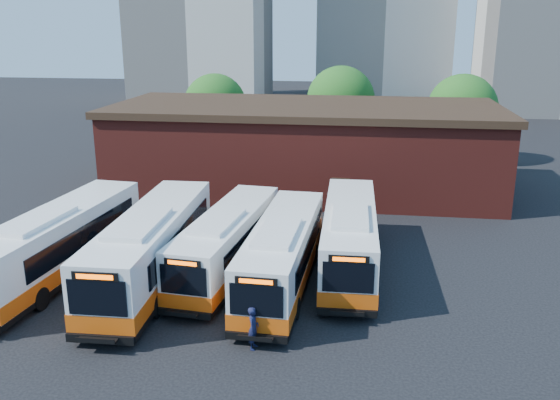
# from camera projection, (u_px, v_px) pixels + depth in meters

# --- Properties ---
(ground) EXTENTS (220.00, 220.00, 0.00)m
(ground) POSITION_uv_depth(u_px,v_px,m) (259.00, 303.00, 26.76)
(ground) COLOR black
(bus_farwest) EXTENTS (3.72, 13.13, 3.54)m
(bus_farwest) POSITION_uv_depth(u_px,v_px,m) (58.00, 246.00, 29.20)
(bus_farwest) COLOR white
(bus_farwest) RESTS_ON ground
(bus_west) EXTENTS (3.13, 13.41, 3.63)m
(bus_west) POSITION_uv_depth(u_px,v_px,m) (152.00, 250.00, 28.53)
(bus_west) COLOR white
(bus_west) RESTS_ON ground
(bus_midwest) EXTENTS (3.55, 11.91, 3.20)m
(bus_midwest) POSITION_uv_depth(u_px,v_px,m) (227.00, 244.00, 29.83)
(bus_midwest) COLOR white
(bus_midwest) RESTS_ON ground
(bus_mideast) EXTENTS (2.93, 12.19, 3.30)m
(bus_mideast) POSITION_uv_depth(u_px,v_px,m) (283.00, 256.00, 28.15)
(bus_mideast) COLOR white
(bus_mideast) RESTS_ON ground
(bus_east) EXTENTS (2.82, 12.44, 3.37)m
(bus_east) POSITION_uv_depth(u_px,v_px,m) (349.00, 239.00, 30.26)
(bus_east) COLOR white
(bus_east) RESTS_ON ground
(transit_worker) EXTENTS (0.47, 0.67, 1.73)m
(transit_worker) POSITION_uv_depth(u_px,v_px,m) (253.00, 328.00, 22.77)
(transit_worker) COLOR #131839
(transit_worker) RESTS_ON ground
(depot_building) EXTENTS (28.60, 12.60, 6.40)m
(depot_building) POSITION_uv_depth(u_px,v_px,m) (305.00, 146.00, 44.82)
(depot_building) COLOR maroon
(depot_building) RESTS_ON ground
(tree_west) EXTENTS (6.00, 6.00, 7.65)m
(tree_west) POSITION_uv_depth(u_px,v_px,m) (215.00, 105.00, 57.18)
(tree_west) COLOR #382314
(tree_west) RESTS_ON ground
(tree_mid) EXTENTS (6.56, 6.56, 8.36)m
(tree_mid) POSITION_uv_depth(u_px,v_px,m) (341.00, 100.00, 57.31)
(tree_mid) COLOR #382314
(tree_mid) RESTS_ON ground
(tree_east) EXTENTS (6.24, 6.24, 7.96)m
(tree_east) POSITION_uv_depth(u_px,v_px,m) (462.00, 109.00, 53.03)
(tree_east) COLOR #382314
(tree_east) RESTS_ON ground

